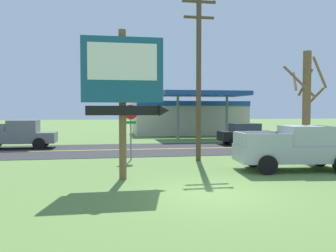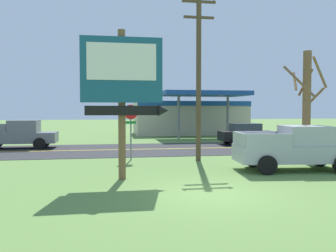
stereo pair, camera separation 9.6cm
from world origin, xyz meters
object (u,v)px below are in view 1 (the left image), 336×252
(motel_sign, at_px, (124,82))
(pickup_silver_parked_on_lawn, at_px, (297,148))
(stop_sign, at_px, (131,122))
(pickup_grey_on_road, at_px, (18,135))
(bare_tree, at_px, (306,104))
(utility_pole, at_px, (199,72))
(car_black_near_lane, at_px, (246,134))
(gas_station, at_px, (189,117))

(motel_sign, height_order, pickup_silver_parked_on_lawn, motel_sign)
(stop_sign, relative_size, pickup_grey_on_road, 0.57)
(pickup_silver_parked_on_lawn, bearing_deg, motel_sign, -173.33)
(motel_sign, relative_size, pickup_grey_on_road, 1.09)
(bare_tree, bearing_deg, motel_sign, -163.35)
(utility_pole, distance_m, car_black_near_lane, 10.47)
(stop_sign, bearing_deg, motel_sign, -96.46)
(motel_sign, xyz_separation_m, bare_tree, (9.14, 2.73, -0.79))
(pickup_grey_on_road, bearing_deg, motel_sign, -61.34)
(bare_tree, xyz_separation_m, car_black_near_lane, (0.74, 9.49, -2.11))
(bare_tree, distance_m, car_black_near_lane, 9.75)
(gas_station, xyz_separation_m, pickup_silver_parked_on_lawn, (-0.72, -23.76, -0.98))
(pickup_silver_parked_on_lawn, relative_size, pickup_grey_on_road, 1.03)
(stop_sign, xyz_separation_m, utility_pole, (3.45, -0.87, 2.61))
(utility_pole, distance_m, bare_tree, 5.62)
(pickup_grey_on_road, bearing_deg, bare_tree, -30.95)
(bare_tree, bearing_deg, utility_pole, 161.91)
(motel_sign, bearing_deg, car_black_near_lane, 51.05)
(utility_pole, xyz_separation_m, car_black_near_lane, (5.83, 7.82, -3.80))
(pickup_silver_parked_on_lawn, bearing_deg, stop_sign, 147.95)
(pickup_grey_on_road, relative_size, car_black_near_lane, 1.24)
(stop_sign, relative_size, car_black_near_lane, 0.70)
(bare_tree, relative_size, pickup_grey_on_road, 1.07)
(utility_pole, bearing_deg, pickup_grey_on_road, 143.90)
(utility_pole, height_order, pickup_grey_on_road, utility_pole)
(stop_sign, height_order, pickup_silver_parked_on_lawn, stop_sign)
(pickup_silver_parked_on_lawn, bearing_deg, utility_pole, 135.34)
(gas_station, bearing_deg, bare_tree, -87.85)
(motel_sign, bearing_deg, bare_tree, 16.65)
(motel_sign, relative_size, bare_tree, 1.02)
(stop_sign, bearing_deg, utility_pole, -14.22)
(stop_sign, height_order, bare_tree, bare_tree)
(stop_sign, distance_m, pickup_grey_on_road, 10.12)
(utility_pole, distance_m, pickup_grey_on_road, 13.78)
(gas_station, distance_m, pickup_grey_on_road, 19.50)
(motel_sign, relative_size, gas_station, 0.47)
(gas_station, relative_size, pickup_grey_on_road, 2.31)
(car_black_near_lane, bearing_deg, pickup_silver_parked_on_lawn, -101.37)
(utility_pole, distance_m, gas_station, 20.87)
(utility_pole, xyz_separation_m, gas_station, (4.27, 20.25, -2.69))
(pickup_silver_parked_on_lawn, bearing_deg, gas_station, 88.27)
(motel_sign, xyz_separation_m, stop_sign, (0.60, 5.27, -1.70))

